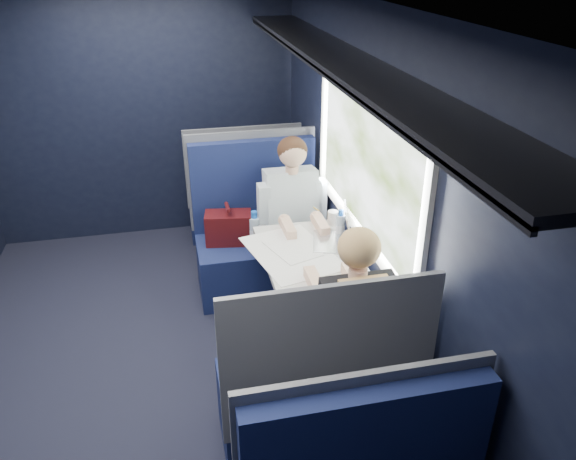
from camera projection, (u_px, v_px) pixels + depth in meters
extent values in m
cube|color=black|center=(159.00, 368.00, 3.82)|extent=(2.80, 4.20, 0.01)
cube|color=black|center=(372.00, 194.00, 3.57)|extent=(0.10, 4.20, 2.30)
cube|color=black|center=(142.00, 116.00, 5.16)|extent=(2.80, 0.10, 2.30)
cube|color=beige|center=(368.00, 101.00, 3.28)|extent=(0.03, 1.84, 0.07)
cube|color=beige|center=(359.00, 230.00, 3.67)|extent=(0.03, 1.84, 0.07)
cube|color=beige|center=(424.00, 234.00, 2.71)|extent=(0.03, 0.07, 0.78)
cube|color=beige|center=(324.00, 128.00, 4.25)|extent=(0.03, 0.07, 0.78)
cube|color=black|center=(344.00, 61.00, 3.15)|extent=(0.36, 4.10, 0.04)
cube|color=black|center=(314.00, 66.00, 3.12)|extent=(0.02, 4.10, 0.03)
cube|color=red|center=(370.00, 76.00, 3.22)|extent=(0.01, 0.10, 0.12)
cylinder|color=#54565E|center=(285.00, 308.00, 3.83)|extent=(0.08, 0.08, 0.70)
cube|color=silver|center=(312.00, 259.00, 3.69)|extent=(0.62, 1.00, 0.04)
cube|color=#0C1338|center=(261.00, 267.00, 4.56)|extent=(1.00, 0.50, 0.45)
cube|color=#0C1338|center=(253.00, 185.00, 4.54)|extent=(1.00, 0.10, 0.75)
cube|color=#54565E|center=(252.00, 179.00, 4.58)|extent=(1.04, 0.03, 0.82)
cube|color=#54565E|center=(261.00, 234.00, 4.36)|extent=(0.06, 0.40, 0.20)
cube|color=#450E11|center=(229.00, 228.00, 4.40)|extent=(0.38, 0.24, 0.25)
cylinder|color=#450E11|center=(227.00, 207.00, 4.32)|extent=(0.05, 0.15, 0.03)
cylinder|color=silver|center=(255.00, 232.00, 4.35)|extent=(0.09, 0.09, 0.24)
cylinder|color=blue|center=(254.00, 215.00, 4.29)|extent=(0.05, 0.05, 0.05)
cube|color=#0C1338|center=(309.00, 405.00, 3.20)|extent=(1.00, 0.50, 0.45)
cube|color=#0C1338|center=(327.00, 356.00, 2.67)|extent=(1.00, 0.10, 0.75)
cube|color=#54565E|center=(331.00, 359.00, 2.61)|extent=(1.04, 0.03, 0.82)
cube|color=#54565E|center=(308.00, 354.00, 3.10)|extent=(0.06, 0.40, 0.20)
cube|color=#0C1338|center=(241.00, 211.00, 5.51)|extent=(1.00, 0.40, 0.45)
cube|color=#0C1338|center=(243.00, 166.00, 5.05)|extent=(1.00, 0.10, 0.66)
cube|color=#54565E|center=(244.00, 166.00, 4.99)|extent=(1.04, 0.03, 0.72)
cube|color=#0C1338|center=(366.00, 456.00, 2.20)|extent=(1.00, 0.10, 0.66)
cube|color=#54565E|center=(362.00, 442.00, 2.24)|extent=(1.04, 0.03, 0.72)
cube|color=black|center=(295.00, 239.00, 4.34)|extent=(0.36, 0.44, 0.16)
cube|color=black|center=(301.00, 286.00, 4.31)|extent=(0.32, 0.12, 0.45)
cube|color=silver|center=(291.00, 201.00, 4.37)|extent=(0.40, 0.29, 0.53)
cylinder|color=#D8A88C|center=(292.00, 169.00, 4.20)|extent=(0.10, 0.10, 0.06)
sphere|color=#D8A88C|center=(293.00, 153.00, 4.12)|extent=(0.21, 0.21, 0.21)
sphere|color=#382114|center=(292.00, 150.00, 4.13)|extent=(0.22, 0.22, 0.22)
cube|color=silver|center=(264.00, 206.00, 4.29)|extent=(0.09, 0.12, 0.34)
cube|color=silver|center=(319.00, 200.00, 4.37)|extent=(0.09, 0.12, 0.34)
cube|color=black|center=(346.00, 341.00, 3.23)|extent=(0.36, 0.44, 0.16)
cube|color=black|center=(334.00, 360.00, 3.55)|extent=(0.32, 0.12, 0.45)
cube|color=black|center=(357.00, 322.00, 2.98)|extent=(0.40, 0.29, 0.53)
cylinder|color=#D8A88C|center=(358.00, 273.00, 2.89)|extent=(0.10, 0.10, 0.06)
sphere|color=#D8A88C|center=(358.00, 248.00, 2.84)|extent=(0.21, 0.21, 0.21)
sphere|color=tan|center=(359.00, 247.00, 2.82)|extent=(0.22, 0.22, 0.22)
cube|color=black|center=(315.00, 323.00, 2.97)|extent=(0.09, 0.12, 0.34)
cube|color=black|center=(393.00, 312.00, 3.06)|extent=(0.09, 0.12, 0.34)
cube|color=tan|center=(363.00, 310.00, 2.87)|extent=(0.26, 0.07, 0.36)
cube|color=white|center=(291.00, 253.00, 3.71)|extent=(0.63, 0.79, 0.01)
cube|color=silver|center=(331.00, 242.00, 3.84)|extent=(0.32, 0.38, 0.02)
cube|color=silver|center=(348.00, 224.00, 3.81)|extent=(0.10, 0.32, 0.22)
cube|color=black|center=(347.00, 224.00, 3.81)|extent=(0.08, 0.28, 0.18)
cylinder|color=silver|center=(340.00, 227.00, 3.86)|extent=(0.06, 0.06, 0.18)
cylinder|color=blue|center=(341.00, 213.00, 3.81)|extent=(0.04, 0.04, 0.04)
cylinder|color=white|center=(333.00, 218.00, 4.08)|extent=(0.08, 0.08, 0.10)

